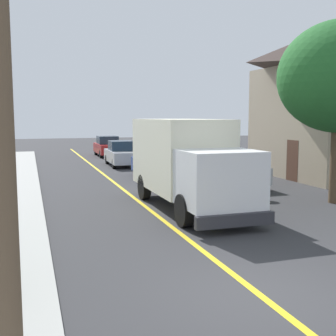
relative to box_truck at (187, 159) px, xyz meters
name	(u,v)px	position (x,y,z in m)	size (l,w,h in m)	color
ground_plane	(260,295)	(-1.38, -7.71, -1.77)	(120.00, 120.00, 0.00)	#303033
centre_line_yellow	(135,198)	(-1.38, 2.29, -1.76)	(0.16, 56.00, 0.01)	gold
box_truck	(187,159)	(0.00, 0.00, 0.00)	(2.46, 7.20, 3.20)	#F2EDCC
parked_car_near	(157,164)	(1.05, 7.28, -0.97)	(1.88, 4.43, 1.67)	#2D4793
parked_car_mid	(122,154)	(0.52, 13.91, -0.97)	(1.89, 4.44, 1.67)	#B7B7BC
parked_car_far	(108,147)	(0.83, 21.14, -0.97)	(1.81, 4.40, 1.67)	maroon
parked_van_across	(231,169)	(3.82, 4.16, -0.97)	(1.95, 4.46, 1.67)	#B7B7BC
stop_sign	(231,150)	(2.84, 2.23, 0.09)	(0.80, 0.10, 2.65)	gray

